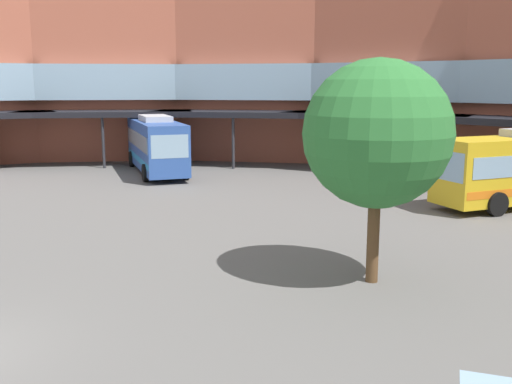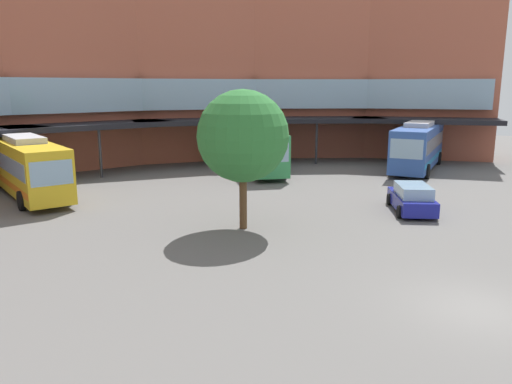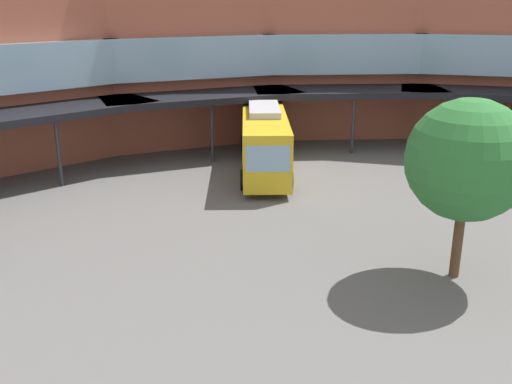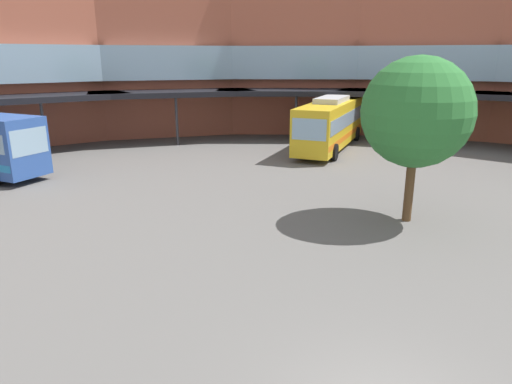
% 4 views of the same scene
% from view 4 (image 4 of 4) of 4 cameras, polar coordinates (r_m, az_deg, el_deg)
% --- Properties ---
extents(station_building, '(77.29, 35.96, 14.99)m').
position_cam_4_polar(station_building, '(31.79, 5.71, 17.68)').
color(station_building, '#AD5942').
rests_on(station_building, ground).
extents(bus_2, '(6.47, 11.80, 3.72)m').
position_cam_4_polar(bus_2, '(34.11, 9.25, 8.46)').
color(bus_2, gold).
rests_on(bus_2, ground).
extents(plaza_tree, '(4.29, 4.29, 6.58)m').
position_cam_4_polar(plaza_tree, '(19.08, 19.26, 9.25)').
color(plaza_tree, brown).
rests_on(plaza_tree, ground).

